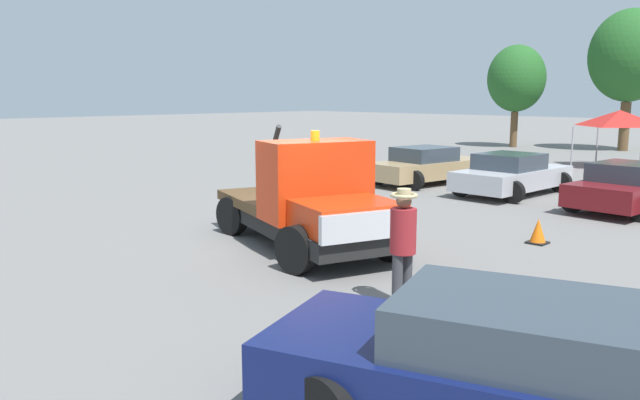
# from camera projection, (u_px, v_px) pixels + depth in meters

# --- Properties ---
(ground_plane) EXTENTS (160.00, 160.00, 0.00)m
(ground_plane) POSITION_uv_depth(u_px,v_px,m) (303.00, 246.00, 13.27)
(ground_plane) COLOR slate
(tow_truck) EXTENTS (5.77, 3.65, 2.51)m
(tow_truck) POSITION_uv_depth(u_px,v_px,m) (310.00, 204.00, 12.81)
(tow_truck) COLOR black
(tow_truck) RESTS_ON ground
(foreground_car) EXTENTS (5.71, 3.56, 1.34)m
(foreground_car) POSITION_uv_depth(u_px,v_px,m) (544.00, 376.00, 5.67)
(foreground_car) COLOR #0F194C
(foreground_car) RESTS_ON ground
(person_near_truck) EXTENTS (0.40, 0.40, 1.82)m
(person_near_truck) POSITION_uv_depth(u_px,v_px,m) (403.00, 239.00, 9.23)
(person_near_truck) COLOR #38383D
(person_near_truck) RESTS_ON ground
(parked_car_tan) EXTENTS (2.83, 4.96, 1.34)m
(parked_car_tan) POSITION_uv_depth(u_px,v_px,m) (427.00, 166.00, 22.45)
(parked_car_tan) COLOR tan
(parked_car_tan) RESTS_ON ground
(parked_car_silver) EXTENTS (2.60, 4.55, 1.34)m
(parked_car_silver) POSITION_uv_depth(u_px,v_px,m) (512.00, 175.00, 19.99)
(parked_car_silver) COLOR #B7B7BC
(parked_car_silver) RESTS_ON ground
(parked_car_maroon) EXTENTS (2.72, 4.58, 1.34)m
(parked_car_maroon) POSITION_uv_depth(u_px,v_px,m) (631.00, 187.00, 17.25)
(parked_car_maroon) COLOR maroon
(parked_car_maroon) RESTS_ON ground
(canopy_tent_red) EXTENTS (2.91, 2.91, 2.52)m
(canopy_tent_red) POSITION_uv_depth(u_px,v_px,m) (620.00, 118.00, 27.27)
(canopy_tent_red) COLOR #9E9EA3
(canopy_tent_red) RESTS_ON ground
(tree_left) EXTENTS (4.44, 4.44, 7.93)m
(tree_left) POSITION_uv_depth(u_px,v_px,m) (630.00, 56.00, 34.91)
(tree_left) COLOR brown
(tree_left) RESTS_ON ground
(tree_center) EXTENTS (3.44, 3.44, 6.15)m
(tree_center) POSITION_uv_depth(u_px,v_px,m) (516.00, 79.00, 37.65)
(tree_center) COLOR brown
(tree_center) RESTS_ON ground
(traffic_cone) EXTENTS (0.40, 0.40, 0.55)m
(traffic_cone) POSITION_uv_depth(u_px,v_px,m) (538.00, 232.00, 13.43)
(traffic_cone) COLOR black
(traffic_cone) RESTS_ON ground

